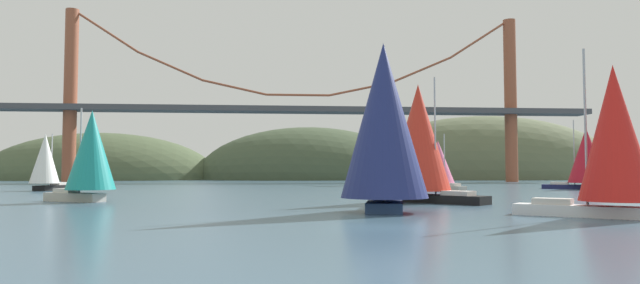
{
  "coord_description": "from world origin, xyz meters",
  "views": [
    {
      "loc": [
        -5.07,
        -25.12,
        2.67
      ],
      "look_at": [
        0.0,
        35.49,
        5.87
      ],
      "focal_mm": 30.14,
      "sensor_mm": 36.0,
      "label": 1
    }
  ],
  "objects_px": {
    "sailboat_teal_sail": "(90,153)",
    "sailboat_crimson_sail": "(586,157)",
    "sailboat_red_spinnaker": "(612,137)",
    "sailboat_white_mainsail": "(46,161)",
    "sailboat_pink_spinnaker": "(439,163)",
    "sailboat_scarlet_sail": "(420,140)",
    "sailboat_navy_sail": "(384,123)"
  },
  "relations": [
    {
      "from": "sailboat_navy_sail",
      "to": "sailboat_red_spinnaker",
      "type": "xyz_separation_m",
      "value": [
        11.95,
        -5.09,
        -1.15
      ]
    },
    {
      "from": "sailboat_white_mainsail",
      "to": "sailboat_navy_sail",
      "type": "xyz_separation_m",
      "value": [
        36.68,
        -38.84,
        1.79
      ]
    },
    {
      "from": "sailboat_white_mainsail",
      "to": "sailboat_scarlet_sail",
      "type": "relative_size",
      "value": 0.72
    },
    {
      "from": "sailboat_scarlet_sail",
      "to": "sailboat_red_spinnaker",
      "type": "distance_m",
      "value": 17.0
    },
    {
      "from": "sailboat_pink_spinnaker",
      "to": "sailboat_red_spinnaker",
      "type": "bearing_deg",
      "value": -94.49
    },
    {
      "from": "sailboat_navy_sail",
      "to": "sailboat_red_spinnaker",
      "type": "height_order",
      "value": "sailboat_navy_sail"
    },
    {
      "from": "sailboat_pink_spinnaker",
      "to": "sailboat_scarlet_sail",
      "type": "bearing_deg",
      "value": -110.31
    },
    {
      "from": "sailboat_scarlet_sail",
      "to": "sailboat_navy_sail",
      "type": "xyz_separation_m",
      "value": [
        -5.2,
        -10.49,
        0.41
      ]
    },
    {
      "from": "sailboat_white_mainsail",
      "to": "sailboat_pink_spinnaker",
      "type": "bearing_deg",
      "value": -1.11
    },
    {
      "from": "sailboat_pink_spinnaker",
      "to": "sailboat_teal_sail",
      "type": "xyz_separation_m",
      "value": [
        -37.85,
        -24.72,
        0.53
      ]
    },
    {
      "from": "sailboat_scarlet_sail",
      "to": "sailboat_red_spinnaker",
      "type": "height_order",
      "value": "sailboat_scarlet_sail"
    },
    {
      "from": "sailboat_crimson_sail",
      "to": "sailboat_pink_spinnaker",
      "type": "relative_size",
      "value": 1.3
    },
    {
      "from": "sailboat_navy_sail",
      "to": "sailboat_pink_spinnaker",
      "type": "bearing_deg",
      "value": 67.96
    },
    {
      "from": "sailboat_red_spinnaker",
      "to": "sailboat_scarlet_sail",
      "type": "bearing_deg",
      "value": 113.43
    },
    {
      "from": "sailboat_white_mainsail",
      "to": "sailboat_scarlet_sail",
      "type": "xyz_separation_m",
      "value": [
        41.88,
        -28.35,
        1.38
      ]
    },
    {
      "from": "sailboat_white_mainsail",
      "to": "sailboat_pink_spinnaker",
      "type": "relative_size",
      "value": 0.99
    },
    {
      "from": "sailboat_white_mainsail",
      "to": "sailboat_navy_sail",
      "type": "distance_m",
      "value": 53.45
    },
    {
      "from": "sailboat_scarlet_sail",
      "to": "sailboat_navy_sail",
      "type": "height_order",
      "value": "sailboat_navy_sail"
    },
    {
      "from": "sailboat_white_mainsail",
      "to": "sailboat_teal_sail",
      "type": "xyz_separation_m",
      "value": [
        14.16,
        -25.72,
        0.3
      ]
    },
    {
      "from": "sailboat_scarlet_sail",
      "to": "sailboat_navy_sail",
      "type": "bearing_deg",
      "value": -116.37
    },
    {
      "from": "sailboat_teal_sail",
      "to": "sailboat_crimson_sail",
      "type": "bearing_deg",
      "value": 23.15
    },
    {
      "from": "sailboat_scarlet_sail",
      "to": "sailboat_red_spinnaker",
      "type": "relative_size",
      "value": 1.07
    },
    {
      "from": "sailboat_pink_spinnaker",
      "to": "sailboat_white_mainsail",
      "type": "bearing_deg",
      "value": 178.89
    },
    {
      "from": "sailboat_white_mainsail",
      "to": "sailboat_teal_sail",
      "type": "height_order",
      "value": "sailboat_teal_sail"
    },
    {
      "from": "sailboat_scarlet_sail",
      "to": "sailboat_navy_sail",
      "type": "distance_m",
      "value": 11.71
    },
    {
      "from": "sailboat_red_spinnaker",
      "to": "sailboat_teal_sail",
      "type": "height_order",
      "value": "sailboat_red_spinnaker"
    },
    {
      "from": "sailboat_pink_spinnaker",
      "to": "sailboat_crimson_sail",
      "type": "bearing_deg",
      "value": 1.63
    },
    {
      "from": "sailboat_navy_sail",
      "to": "sailboat_scarlet_sail",
      "type": "bearing_deg",
      "value": 63.63
    },
    {
      "from": "sailboat_crimson_sail",
      "to": "sailboat_white_mainsail",
      "type": "height_order",
      "value": "sailboat_crimson_sail"
    },
    {
      "from": "sailboat_red_spinnaker",
      "to": "sailboat_pink_spinnaker",
      "type": "bearing_deg",
      "value": 85.51
    },
    {
      "from": "sailboat_scarlet_sail",
      "to": "sailboat_pink_spinnaker",
      "type": "bearing_deg",
      "value": 69.69
    },
    {
      "from": "sailboat_scarlet_sail",
      "to": "sailboat_crimson_sail",
      "type": "bearing_deg",
      "value": 41.57
    }
  ]
}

